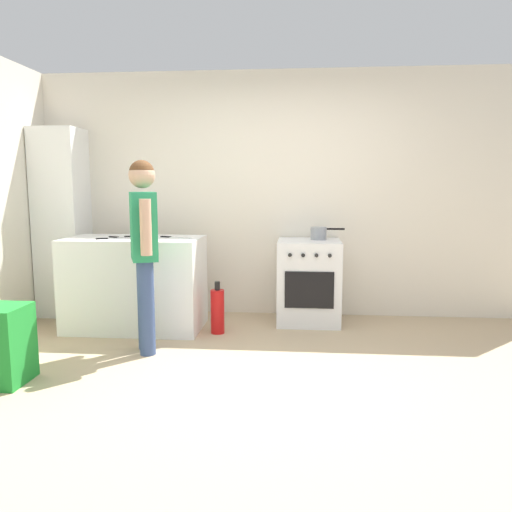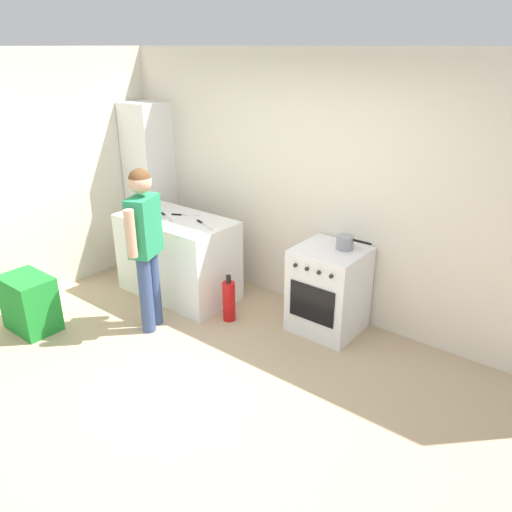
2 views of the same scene
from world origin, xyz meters
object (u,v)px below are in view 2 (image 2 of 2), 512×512
at_px(knife_bread, 204,225).
at_px(person, 145,237).
at_px(recycling_crate_lower, 32,316).
at_px(recycling_crate_upper, 27,290).
at_px(knife_chef, 184,215).
at_px(fire_extinguisher, 229,301).
at_px(knife_utility, 153,217).
at_px(knife_carving, 166,216).
at_px(oven_left, 329,290).
at_px(pot, 345,242).
at_px(larder_cabinet, 150,185).

bearing_deg(knife_bread, person, -96.34).
xyz_separation_m(person, recycling_crate_lower, (-0.90, -0.76, -0.82)).
relative_size(knife_bread, recycling_crate_upper, 0.65).
xyz_separation_m(knife_chef, fire_extinguisher, (0.82, -0.22, -0.69)).
distance_m(knife_bread, person, 0.71).
xyz_separation_m(knife_utility, knife_bread, (0.60, 0.16, -0.00)).
bearing_deg(recycling_crate_upper, knife_bread, 56.15).
bearing_deg(knife_carving, knife_bread, 6.95).
distance_m(knife_chef, knife_bread, 0.40).
height_order(oven_left, fire_extinguisher, oven_left).
bearing_deg(knife_bread, pot, 17.06).
relative_size(pot, recycling_crate_upper, 0.66).
relative_size(person, larder_cabinet, 0.80).
distance_m(oven_left, fire_extinguisher, 1.01).
bearing_deg(knife_chef, recycling_crate_upper, -111.00).
relative_size(pot, fire_extinguisher, 0.69).
distance_m(knife_carving, larder_cabinet, 0.99).
height_order(fire_extinguisher, recycling_crate_lower, fire_extinguisher).
bearing_deg(recycling_crate_lower, recycling_crate_upper, 0.00).
distance_m(oven_left, knife_carving, 1.92).
relative_size(knife_carving, person, 0.20).
bearing_deg(recycling_crate_upper, recycling_crate_lower, 0.00).
bearing_deg(knife_utility, knife_carving, 46.11).
bearing_deg(knife_bread, knife_chef, 166.56).
distance_m(knife_chef, recycling_crate_lower, 1.84).
relative_size(oven_left, pot, 2.46).
bearing_deg(larder_cabinet, recycling_crate_upper, -79.25).
relative_size(oven_left, fire_extinguisher, 1.70).
relative_size(knife_bread, larder_cabinet, 0.17).
bearing_deg(larder_cabinet, knife_carving, -31.40).
bearing_deg(larder_cabinet, pot, -0.44).
height_order(recycling_crate_lower, recycling_crate_upper, recycling_crate_upper).
xyz_separation_m(pot, knife_bread, (-1.40, -0.43, -0.01)).
relative_size(person, recycling_crate_lower, 3.09).
distance_m(recycling_crate_lower, recycling_crate_upper, 0.28).
bearing_deg(recycling_crate_lower, knife_utility, 73.67).
xyz_separation_m(pot, larder_cabinet, (-2.75, 0.02, 0.08)).
relative_size(knife_chef, person, 0.18).
height_order(knife_carving, recycling_crate_upper, knife_carving).
bearing_deg(knife_carving, knife_utility, -133.89).
bearing_deg(pot, fire_extinguisher, -150.01).
xyz_separation_m(knife_carving, larder_cabinet, (-0.84, 0.51, 0.10)).
relative_size(knife_bread, person, 0.21).
distance_m(pot, larder_cabinet, 2.75).
bearing_deg(larder_cabinet, knife_utility, -39.20).
bearing_deg(knife_utility, knife_chef, 49.38).
height_order(knife_chef, recycling_crate_lower, knife_chef).
distance_m(knife_utility, person, 0.76).
xyz_separation_m(knife_utility, fire_extinguisher, (1.03, 0.03, -0.69)).
relative_size(knife_carving, recycling_crate_upper, 0.61).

